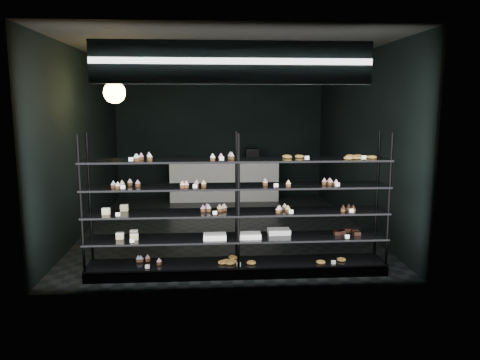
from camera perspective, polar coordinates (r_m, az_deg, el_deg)
The scene contains 5 objects.
room at distance 8.52m, azimuth -1.93°, elevation 4.73°, with size 5.01×6.01×3.20m.
display_shelf at distance 6.27m, azimuth -0.50°, elevation -5.93°, with size 4.00×0.50×1.91m.
signage at distance 5.59m, azimuth -0.88°, elevation 14.14°, with size 3.30×0.05×0.50m.
pendant_lamp at distance 7.78m, azimuth -15.05°, elevation 10.26°, with size 0.35×0.35×0.90m.
service_counter at distance 11.14m, azimuth -1.90°, elevation 0.13°, with size 2.64×0.65×1.23m.
Camera 1 is at (-0.30, -8.49, 2.28)m, focal length 35.00 mm.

